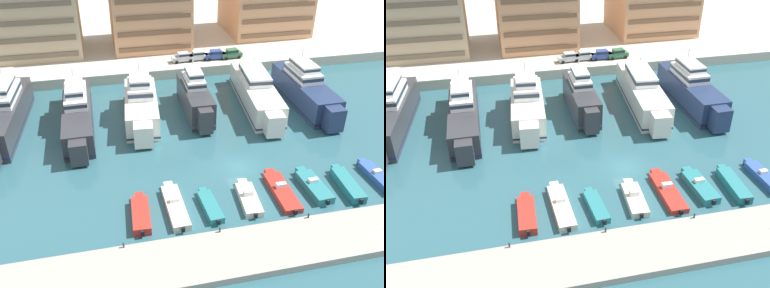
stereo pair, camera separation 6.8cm
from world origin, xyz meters
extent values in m
plane|color=#2D5B66|center=(0.00, 0.00, 0.00)|extent=(400.00, 400.00, 0.00)
cube|color=beige|center=(0.00, 64.95, 0.92)|extent=(180.00, 70.00, 1.84)
cube|color=#9E998E|center=(0.00, -14.54, 0.41)|extent=(120.00, 6.33, 0.82)
cube|color=#333338|center=(-30.38, 17.10, 2.11)|extent=(5.71, 19.27, 4.21)
cube|color=#192347|center=(-30.38, 17.10, 0.74)|extent=(5.77, 19.46, 0.24)
cube|color=white|center=(-30.28, 18.52, 4.97)|extent=(3.95, 8.21, 1.53)
cube|color=#233342|center=(-30.28, 18.52, 5.13)|extent=(4.00, 8.29, 0.55)
cube|color=white|center=(-30.28, 18.52, 6.34)|extent=(3.08, 6.40, 1.20)
cube|color=#233342|center=(-30.28, 18.52, 6.46)|extent=(3.12, 6.47, 0.43)
cylinder|color=silver|center=(-30.19, 19.72, 7.84)|extent=(0.16, 0.16, 1.80)
cube|color=#333338|center=(-29.65, 27.02, 1.16)|extent=(3.73, 1.17, 0.20)
cube|color=#333338|center=(-20.13, 15.76, 1.80)|extent=(4.32, 19.31, 3.61)
cube|color=#333338|center=(-20.02, 5.20, 1.89)|extent=(2.29, 2.08, 3.07)
cube|color=#192347|center=(-20.13, 15.76, 0.63)|extent=(4.36, 19.51, 0.24)
cube|color=white|center=(-20.15, 17.21, 4.31)|extent=(3.30, 8.13, 1.41)
cube|color=#233342|center=(-20.15, 17.21, 4.45)|extent=(3.34, 8.21, 0.51)
cube|color=white|center=(-20.15, 17.21, 5.65)|extent=(2.57, 6.34, 1.27)
cube|color=#233342|center=(-20.15, 17.21, 5.78)|extent=(2.60, 6.40, 0.46)
cylinder|color=silver|center=(-20.16, 18.42, 7.19)|extent=(0.16, 0.16, 1.80)
cube|color=#333338|center=(-20.24, 25.84, 0.99)|extent=(3.51, 0.94, 0.20)
cube|color=silver|center=(-10.61, 15.97, 1.86)|extent=(6.00, 14.72, 3.72)
cube|color=silver|center=(-11.31, 7.74, 1.95)|extent=(2.83, 2.61, 3.16)
cube|color=#192347|center=(-10.61, 15.97, 0.65)|extent=(6.06, 14.86, 0.24)
cube|color=white|center=(-10.52, 17.05, 4.56)|extent=(4.24, 6.33, 1.67)
cube|color=#233342|center=(-10.52, 17.05, 4.73)|extent=(4.29, 6.39, 0.60)
cube|color=white|center=(-10.52, 17.05, 6.05)|extent=(3.31, 4.94, 1.31)
cube|color=#233342|center=(-10.52, 17.05, 6.19)|extent=(3.35, 4.99, 0.47)
cylinder|color=silver|center=(-10.44, 17.95, 7.61)|extent=(0.16, 0.16, 1.80)
cube|color=silver|center=(-9.96, 23.57, 1.02)|extent=(4.14, 1.24, 0.20)
cube|color=#333338|center=(-2.05, 16.41, 2.11)|extent=(3.90, 12.87, 4.23)
cube|color=#333338|center=(-2.17, 9.18, 2.22)|extent=(2.05, 1.87, 3.59)
cube|color=#334C7F|center=(-2.05, 16.41, 0.74)|extent=(3.94, 13.00, 0.24)
cube|color=white|center=(-2.03, 17.37, 4.90)|extent=(2.96, 5.43, 1.34)
cube|color=#233342|center=(-2.03, 17.37, 5.03)|extent=(3.00, 5.48, 0.48)
cube|color=white|center=(-2.03, 17.37, 6.16)|extent=(2.31, 4.23, 1.18)
cube|color=#233342|center=(-2.03, 17.37, 6.28)|extent=(2.34, 4.28, 0.43)
cylinder|color=silver|center=(-2.02, 18.18, 7.65)|extent=(0.16, 0.16, 1.80)
cube|color=#333338|center=(-1.93, 23.26, 1.16)|extent=(3.14, 0.95, 0.20)
cube|color=silver|center=(8.25, 16.85, 1.94)|extent=(6.44, 19.35, 3.88)
cube|color=silver|center=(7.24, 6.36, 2.03)|extent=(2.77, 2.56, 3.29)
cube|color=#192347|center=(8.25, 16.85, 0.68)|extent=(6.51, 19.55, 0.24)
cube|color=white|center=(8.38, 18.27, 4.61)|extent=(4.37, 8.29, 1.47)
cube|color=#233342|center=(8.38, 18.27, 4.76)|extent=(4.43, 8.37, 0.53)
cylinder|color=silver|center=(8.50, 19.46, 6.25)|extent=(0.16, 0.16, 1.80)
cube|color=silver|center=(9.19, 26.76, 1.07)|extent=(4.02, 1.27, 0.20)
cube|color=navy|center=(16.03, 15.27, 2.08)|extent=(4.80, 17.02, 4.16)
cube|color=navy|center=(16.17, 5.77, 2.18)|extent=(2.53, 2.31, 3.53)
cube|color=black|center=(16.03, 15.27, 0.73)|extent=(4.85, 17.19, 0.24)
cube|color=white|center=(16.01, 16.54, 4.92)|extent=(3.65, 7.17, 1.52)
cube|color=#233342|center=(16.01, 16.54, 5.07)|extent=(3.70, 7.24, 0.55)
cube|color=white|center=(16.01, 16.54, 6.24)|extent=(2.85, 5.59, 1.13)
cube|color=#233342|center=(16.01, 16.54, 6.35)|extent=(2.88, 5.65, 0.41)
cylinder|color=silver|center=(15.99, 17.61, 7.71)|extent=(0.16, 0.16, 1.80)
cube|color=navy|center=(15.89, 24.19, 1.14)|extent=(3.87, 0.96, 0.20)
cube|color=red|center=(-13.53, -6.93, 0.50)|extent=(2.24, 5.70, 1.00)
cube|color=red|center=(-13.35, -3.75, 0.50)|extent=(1.11, 0.92, 0.85)
cube|color=black|center=(-13.69, -9.90, 0.65)|extent=(0.38, 0.30, 0.60)
cube|color=beige|center=(-9.56, -6.37, 0.43)|extent=(2.16, 7.38, 0.86)
cube|color=beige|center=(-9.67, -2.32, 0.43)|extent=(1.10, 0.91, 0.73)
cube|color=silver|center=(-9.57, -5.82, 1.09)|extent=(1.09, 0.63, 0.47)
cube|color=#283847|center=(-9.58, -5.54, 1.16)|extent=(0.98, 0.11, 0.28)
cube|color=black|center=(-9.45, -10.22, 0.58)|extent=(0.37, 0.29, 0.60)
cube|color=teal|center=(-5.69, -7.18, 0.42)|extent=(1.95, 5.29, 0.84)
cube|color=teal|center=(-5.87, -4.26, 0.42)|extent=(0.94, 0.79, 0.71)
cube|color=black|center=(-5.52, -9.95, 0.57)|extent=(0.38, 0.30, 0.60)
cube|color=beige|center=(-1.01, -6.85, 0.39)|extent=(2.47, 5.71, 0.78)
cube|color=beige|center=(-0.76, -3.67, 0.39)|extent=(1.19, 1.00, 0.66)
cube|color=silver|center=(-0.97, -6.44, 1.07)|extent=(1.17, 0.69, 0.59)
cube|color=#283847|center=(-0.95, -6.16, 1.16)|extent=(1.02, 0.16, 0.36)
cube|color=black|center=(-1.24, -9.81, 0.54)|extent=(0.38, 0.31, 0.60)
cube|color=red|center=(3.30, -6.38, 0.36)|extent=(2.21, 7.28, 0.72)
cube|color=red|center=(3.33, -2.32, 0.36)|extent=(1.19, 0.98, 0.61)
cube|color=silver|center=(3.30, -5.84, 1.01)|extent=(1.19, 0.61, 0.58)
cube|color=#283847|center=(3.30, -5.56, 1.09)|extent=(1.08, 0.09, 0.35)
cube|color=black|center=(3.27, -10.20, 0.51)|extent=(0.36, 0.28, 0.60)
cube|color=teal|center=(7.35, -6.48, 0.50)|extent=(2.42, 5.94, 0.99)
cube|color=teal|center=(7.19, -3.13, 0.50)|extent=(1.22, 1.02, 0.85)
cube|color=silver|center=(7.33, -6.04, 1.21)|extent=(1.20, 0.66, 0.44)
cube|color=#283847|center=(7.31, -5.76, 1.28)|extent=(1.07, 0.13, 0.26)
cube|color=black|center=(7.50, -9.58, 0.65)|extent=(0.37, 0.30, 0.60)
cube|color=teal|center=(11.44, -7.07, 0.54)|extent=(2.11, 6.23, 1.08)
cube|color=teal|center=(11.64, -3.66, 0.54)|extent=(1.00, 0.84, 0.92)
cube|color=black|center=(11.24, -10.31, 0.69)|extent=(0.38, 0.30, 0.60)
cube|color=#33569E|center=(16.02, -6.40, 0.45)|extent=(2.02, 6.32, 0.90)
cube|color=#33569E|center=(15.89, -2.92, 0.45)|extent=(1.01, 0.84, 0.77)
cube|color=silver|center=(16.00, -5.93, 1.09)|extent=(1.00, 0.64, 0.38)
cube|color=#283847|center=(15.99, -5.65, 1.15)|extent=(0.89, 0.11, 0.23)
cube|color=#B7BCC1|center=(-0.59, 33.44, 2.56)|extent=(4.20, 1.95, 0.80)
cube|color=#B7BCC1|center=(-0.44, 33.45, 3.30)|extent=(2.19, 1.69, 0.68)
cube|color=#1E2833|center=(-0.44, 33.45, 3.30)|extent=(2.15, 1.70, 0.37)
cylinder|color=black|center=(-1.89, 32.50, 2.16)|extent=(0.65, 0.26, 0.64)
cylinder|color=black|center=(-1.99, 34.20, 2.16)|extent=(0.65, 0.26, 0.64)
cylinder|color=black|center=(0.81, 32.67, 2.16)|extent=(0.65, 0.26, 0.64)
cylinder|color=black|center=(0.70, 34.37, 2.16)|extent=(0.65, 0.26, 0.64)
cube|color=#B7BCC1|center=(2.35, 33.60, 2.56)|extent=(4.13, 1.78, 0.80)
cube|color=#B7BCC1|center=(2.50, 33.61, 3.30)|extent=(2.13, 1.60, 0.68)
cube|color=#1E2833|center=(2.50, 33.61, 3.30)|extent=(2.09, 1.62, 0.37)
cylinder|color=black|center=(1.02, 32.73, 2.16)|extent=(0.64, 0.23, 0.64)
cylinder|color=black|center=(0.98, 34.43, 2.16)|extent=(0.64, 0.23, 0.64)
cylinder|color=black|center=(3.72, 32.78, 2.16)|extent=(0.64, 0.23, 0.64)
cylinder|color=black|center=(3.68, 34.48, 2.16)|extent=(0.64, 0.23, 0.64)
cube|color=#28428E|center=(5.84, 33.38, 2.56)|extent=(4.14, 1.80, 0.80)
cube|color=#28428E|center=(5.99, 33.39, 3.30)|extent=(2.14, 1.61, 0.68)
cube|color=#1E2833|center=(5.99, 33.39, 3.30)|extent=(2.10, 1.63, 0.37)
cylinder|color=black|center=(4.51, 32.50, 2.16)|extent=(0.65, 0.24, 0.64)
cylinder|color=black|center=(4.47, 34.20, 2.16)|extent=(0.65, 0.24, 0.64)
cylinder|color=black|center=(7.21, 32.57, 2.16)|extent=(0.65, 0.24, 0.64)
cylinder|color=black|center=(7.17, 34.27, 2.16)|extent=(0.65, 0.24, 0.64)
cube|color=#2D6642|center=(9.08, 33.27, 2.56)|extent=(4.22, 2.02, 0.80)
cube|color=#2D6642|center=(9.22, 33.28, 3.30)|extent=(2.22, 1.72, 0.68)
cube|color=#1E2833|center=(9.22, 33.28, 3.30)|extent=(2.18, 1.74, 0.37)
cylinder|color=black|center=(7.80, 32.32, 2.16)|extent=(0.66, 0.27, 0.64)
cylinder|color=black|center=(7.66, 34.01, 2.16)|extent=(0.66, 0.27, 0.64)
cylinder|color=black|center=(10.49, 32.53, 2.16)|extent=(0.66, 0.27, 0.64)
cylinder|color=black|center=(10.35, 34.23, 2.16)|extent=(0.66, 0.27, 0.64)
cube|color=#C6AD89|center=(-28.95, 44.46, 9.69)|extent=(19.80, 12.48, 15.71)
cube|color=#6D5F4B|center=(-28.95, 38.12, 3.41)|extent=(18.22, 0.24, 0.90)
cube|color=#6D5F4B|center=(-28.95, 38.12, 6.55)|extent=(18.22, 0.24, 0.90)
cube|color=#6D5F4B|center=(-28.95, 38.12, 9.69)|extent=(18.22, 0.24, 0.90)
cube|color=#6D5F4B|center=(-28.95, 38.12, 12.84)|extent=(18.22, 0.24, 0.90)
cube|color=brown|center=(-5.12, 37.74, 3.37)|extent=(14.22, 0.24, 0.90)
cube|color=brown|center=(-5.12, 37.74, 6.43)|extent=(14.22, 0.24, 0.90)
cube|color=brown|center=(-5.12, 37.74, 9.49)|extent=(14.22, 0.24, 0.90)
cube|color=brown|center=(-5.12, 37.74, 12.54)|extent=(14.22, 0.24, 0.90)
cube|color=brown|center=(21.38, 40.68, 3.36)|extent=(15.78, 0.24, 0.90)
cube|color=brown|center=(21.38, 40.68, 6.40)|extent=(15.78, 0.24, 0.90)
cube|color=brown|center=(21.38, 40.68, 9.44)|extent=(15.78, 0.24, 0.90)
cylinder|color=#2D2D33|center=(-15.78, -11.62, 1.05)|extent=(0.18, 0.18, 0.45)
sphere|color=#2D2D33|center=(-15.78, -11.62, 1.33)|extent=(0.20, 0.20, 0.20)
cylinder|color=#2D2D33|center=(-5.86, -11.62, 1.05)|extent=(0.18, 0.18, 0.45)
sphere|color=#2D2D33|center=(-5.86, -11.62, 1.33)|extent=(0.20, 0.20, 0.20)
cylinder|color=#2D2D33|center=(4.05, -11.62, 1.05)|extent=(0.18, 0.18, 0.45)
sphere|color=#2D2D33|center=(4.05, -11.62, 1.33)|extent=(0.20, 0.20, 0.20)
camera|label=1|loc=(-15.81, -42.82, 32.13)|focal=40.00mm
camera|label=2|loc=(-15.74, -42.83, 32.13)|focal=40.00mm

